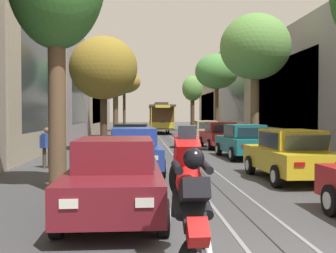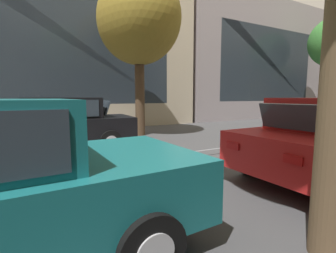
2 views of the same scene
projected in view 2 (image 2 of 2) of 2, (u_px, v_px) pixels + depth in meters
name	position (u px, v px, depth m)	size (l,w,h in m)	color
building_facade_left	(201.00, 57.00, 17.77)	(5.91, 63.94, 10.86)	gray
parked_car_black_mid_left	(60.00, 124.00, 7.27)	(2.14, 4.42, 1.58)	black
parked_car_red_fourth_right	(331.00, 137.00, 4.87)	(2.10, 4.40, 1.58)	red
street_tree_kerb_left_second	(139.00, 20.00, 9.75)	(3.81, 3.25, 6.44)	#4C3826
street_tree_kerb_left_mid	(334.00, 43.00, 16.57)	(3.37, 2.93, 6.97)	brown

